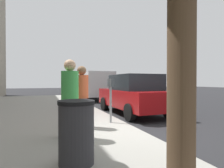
% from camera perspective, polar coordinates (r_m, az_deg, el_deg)
% --- Properties ---
extents(ground_plane, '(80.00, 80.00, 0.00)m').
position_cam_1_polar(ground_plane, '(5.52, 7.40, -14.61)').
color(ground_plane, '#232326').
rests_on(ground_plane, ground).
extents(sidewalk_slab, '(28.00, 6.00, 0.15)m').
position_cam_1_polar(sidewalk_slab, '(4.94, -26.55, -15.64)').
color(sidewalk_slab, gray).
rests_on(sidewalk_slab, ground_plane).
extents(parking_meter, '(0.36, 0.12, 1.41)m').
position_cam_1_polar(parking_meter, '(5.94, -0.40, -2.10)').
color(parking_meter, gray).
rests_on(parking_meter, sidewalk_slab).
extents(pedestrian_at_meter, '(0.53, 0.38, 1.76)m').
position_cam_1_polar(pedestrian_at_meter, '(5.42, -9.24, -2.17)').
color(pedestrian_at_meter, '#47474C').
rests_on(pedestrian_at_meter, sidewalk_slab).
extents(pedestrian_bystander, '(0.43, 0.43, 1.82)m').
position_cam_1_polar(pedestrian_bystander, '(4.42, -12.75, -2.21)').
color(pedestrian_bystander, '#47474C').
rests_on(pedestrian_bystander, sidewalk_slab).
extents(parked_sedan_near, '(4.43, 2.02, 1.77)m').
position_cam_1_polar(parked_sedan_near, '(8.48, 6.56, -3.09)').
color(parked_sedan_near, maroon).
rests_on(parked_sedan_near, ground_plane).
extents(parked_van_far, '(5.21, 2.14, 2.18)m').
position_cam_1_polar(parked_van_far, '(15.23, -5.78, -0.03)').
color(parked_van_far, silver).
rests_on(parked_van_far, ground_plane).
extents(trash_bin, '(0.59, 0.59, 1.01)m').
position_cam_1_polar(trash_bin, '(3.11, -10.82, -14.21)').
color(trash_bin, '#2D2D33').
rests_on(trash_bin, sidewalk_slab).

